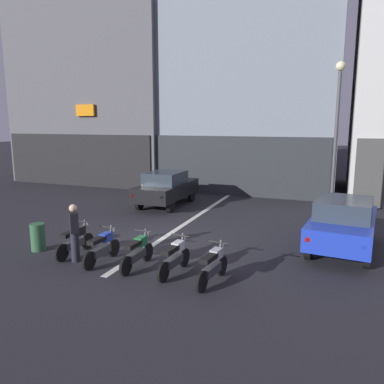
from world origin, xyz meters
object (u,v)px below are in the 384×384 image
Objects in this scene: motorcycle_blue_row_left_mid at (102,247)px; motorcycle_white_row_right_mid at (175,257)px; motorcycle_black_row_leftmost at (75,240)px; street_lamp at (337,126)px; person_by_motorcycles at (74,233)px; car_black_crossing_near at (166,187)px; motorcycle_silver_row_rightmost at (213,266)px; motorcycle_green_row_centre at (137,252)px; car_blue_parked_kerbside at (343,222)px; trash_bin at (38,237)px.

motorcycle_blue_row_left_mid is 1.00× the size of motorcycle_white_row_right_mid.
motorcycle_black_row_leftmost is 1.00× the size of motorcycle_blue_row_left_mid.
street_lamp is at bearing 44.13° from motorcycle_black_row_leftmost.
motorcycle_white_row_right_mid is at bearing -117.62° from street_lamp.
motorcycle_white_row_right_mid is 1.00× the size of person_by_motorcycles.
street_lamp is 9.78m from motorcycle_blue_row_left_mid.
person_by_motorcycles is at bearing -84.69° from car_black_crossing_near.
street_lamp is at bearing 70.44° from motorcycle_silver_row_rightmost.
car_blue_parked_kerbside is at bearing 34.46° from motorcycle_green_row_centre.
trash_bin is at bearing -140.61° from street_lamp.
motorcycle_silver_row_rightmost is at bearing -128.17° from car_blue_parked_kerbside.
car_black_crossing_near is at bearing 109.26° from motorcycle_green_row_centre.
motorcycle_white_row_right_mid is at bearing 3.81° from person_by_motorcycles.
person_by_motorcycles is at bearing -166.43° from motorcycle_blue_row_left_mid.
motorcycle_black_row_leftmost is 1.14m from motorcycle_blue_row_left_mid.
trash_bin is (-8.37, -6.87, -3.37)m from street_lamp.
motorcycle_silver_row_rightmost is at bearing -5.53° from motorcycle_black_row_leftmost.
street_lamp reaches higher than trash_bin.
street_lamp reaches higher than motorcycle_white_row_right_mid.
car_blue_parked_kerbside is 2.56× the size of motorcycle_silver_row_rightmost.
street_lamp is at bearing -3.18° from car_black_crossing_near.
street_lamp is (-0.41, 3.45, 2.91)m from car_blue_parked_kerbside.
motorcycle_green_row_centre is at bearing 6.65° from person_by_motorcycles.
motorcycle_blue_row_left_mid is at bearing -178.31° from motorcycle_green_row_centre.
car_black_crossing_near is at bearing 95.31° from person_by_motorcycles.
street_lamp is 3.68× the size of motorcycle_blue_row_left_mid.
street_lamp reaches higher than car_black_crossing_near.
car_blue_parked_kerbside reaches higher than motorcycle_silver_row_rightmost.
car_blue_parked_kerbside is 8.03m from person_by_motorcycles.
person_by_motorcycles is (-7.08, -3.79, -0.03)m from car_blue_parked_kerbside.
street_lamp reaches higher than motorcycle_black_row_leftmost.
motorcycle_black_row_leftmost is 1.36m from trash_bin.
motorcycle_black_row_leftmost is at bearing 167.53° from motorcycle_blue_row_left_mid.
car_black_crossing_near is 7.62m from motorcycle_blue_row_left_mid.
car_blue_parked_kerbside is 8.15m from motorcycle_black_row_leftmost.
motorcycle_green_row_centre and motorcycle_white_row_right_mid have the same top height.
motorcycle_green_row_centre is at bearing 178.97° from motorcycle_white_row_right_mid.
person_by_motorcycles reaches higher than motorcycle_white_row_right_mid.
motorcycle_white_row_right_mid is at bearing 0.33° from motorcycle_blue_row_left_mid.
car_black_crossing_near is 7.88m from motorcycle_green_row_centre.
car_blue_parked_kerbside is 2.55× the size of motorcycle_green_row_centre.
motorcycle_blue_row_left_mid is (-5.90, -7.05, -3.33)m from street_lamp.
person_by_motorcycles reaches higher than motorcycle_black_row_leftmost.
motorcycle_white_row_right_mid is (-4.09, -3.59, -0.43)m from car_blue_parked_kerbside.
street_lamp reaches higher than person_by_motorcycles.
motorcycle_blue_row_left_mid is 1.11m from motorcycle_green_row_centre.
car_blue_parked_kerbside is at bearing -26.35° from car_black_crossing_near.
car_black_crossing_near is 8.70m from car_blue_parked_kerbside.
motorcycle_blue_row_left_mid is at bearing -129.95° from street_lamp.
motorcycle_silver_row_rightmost is (-2.57, -7.23, -3.33)m from street_lamp.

